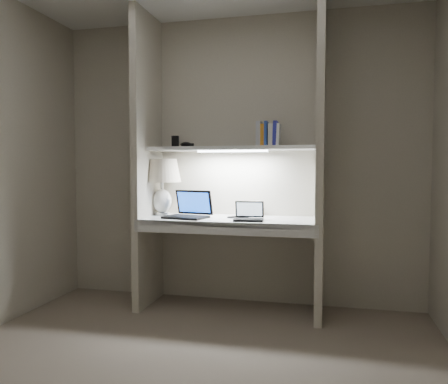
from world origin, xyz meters
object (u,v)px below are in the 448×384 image
(laptop_main, at_px, (189,211))
(speaker, at_px, (255,208))
(laptop_netbook, at_px, (249,216))
(book_row, at_px, (268,135))
(table_lamp, at_px, (162,177))

(laptop_main, distance_m, speaker, 0.59)
(laptop_netbook, bearing_deg, laptop_main, 166.41)
(book_row, bearing_deg, laptop_netbook, -118.89)
(book_row, bearing_deg, laptop_main, -167.40)
(speaker, bearing_deg, laptop_main, -173.67)
(laptop_main, xyz_separation_m, laptop_netbook, (0.52, -0.08, -0.02))
(speaker, bearing_deg, laptop_netbook, -110.19)
(table_lamp, distance_m, laptop_main, 0.43)
(table_lamp, height_order, speaker, table_lamp)
(speaker, xyz_separation_m, book_row, (0.13, -0.12, 0.63))
(table_lamp, bearing_deg, laptop_netbook, -14.91)
(table_lamp, bearing_deg, book_row, 0.09)
(laptop_main, bearing_deg, book_row, 24.52)
(table_lamp, bearing_deg, laptop_main, -25.88)
(laptop_main, xyz_separation_m, speaker, (0.52, 0.27, 0.01))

